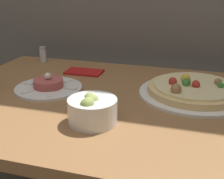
{
  "coord_description": "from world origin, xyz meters",
  "views": [
    {
      "loc": [
        0.3,
        -0.51,
        1.2
      ],
      "look_at": [
        0.03,
        0.4,
        0.84
      ],
      "focal_mm": 50.0,
      "sensor_mm": 36.0,
      "label": 1
    }
  ],
  "objects": [
    {
      "name": "dining_table",
      "position": [
        0.0,
        0.42,
        0.68
      ],
      "size": [
        1.16,
        0.83,
        0.8
      ],
      "color": "olive",
      "rests_on": "ground_plane"
    },
    {
      "name": "pizza_plate",
      "position": [
        0.28,
        0.53,
        0.82
      ],
      "size": [
        0.38,
        0.38,
        0.07
      ],
      "color": "white",
      "rests_on": "dining_table"
    },
    {
      "name": "tartare_plate",
      "position": [
        -0.22,
        0.44,
        0.81
      ],
      "size": [
        0.24,
        0.24,
        0.06
      ],
      "color": "white",
      "rests_on": "dining_table"
    },
    {
      "name": "small_bowl",
      "position": [
        0.02,
        0.23,
        0.84
      ],
      "size": [
        0.14,
        0.14,
        0.09
      ],
      "color": "white",
      "rests_on": "dining_table"
    },
    {
      "name": "napkin",
      "position": [
        -0.17,
        0.66,
        0.8
      ],
      "size": [
        0.15,
        0.09,
        0.01
      ],
      "color": "red",
      "rests_on": "dining_table"
    },
    {
      "name": "salt_shaker",
      "position": [
        -0.42,
        0.77,
        0.83
      ],
      "size": [
        0.03,
        0.03,
        0.07
      ],
      "color": "silver",
      "rests_on": "dining_table"
    }
  ]
}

